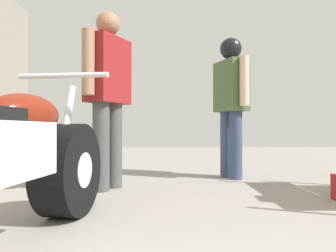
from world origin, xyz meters
name	(u,v)px	position (x,y,z in m)	size (l,w,h in m)	color
ground_plane	(168,197)	(0.00, 3.02, 0.00)	(14.49, 14.49, 0.00)	gray
mechanic_in_blue	(108,89)	(-0.60, 3.38, 0.99)	(0.43, 0.68, 1.75)	#4C4C4C
mechanic_with_helmet	(231,94)	(0.77, 4.07, 1.02)	(0.38, 0.66, 1.70)	#384766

